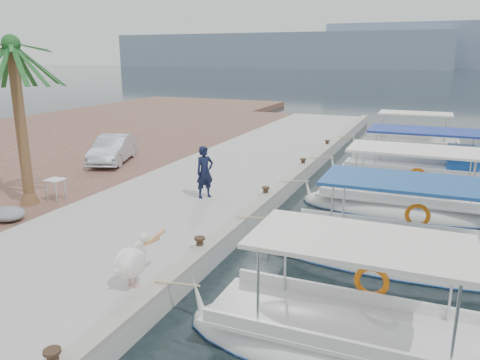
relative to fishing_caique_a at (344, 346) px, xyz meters
name	(u,v)px	position (x,y,z in m)	size (l,w,h in m)	color
ground	(260,225)	(-3.67, 5.64, -0.13)	(400.00, 400.00, 0.00)	black
concrete_quay	(235,173)	(-6.67, 10.64, 0.12)	(6.00, 40.00, 0.50)	#9C9D97
quay_curb	(297,172)	(-3.89, 10.64, 0.43)	(0.44, 40.00, 0.12)	gray
cobblestone_strip	(138,163)	(-11.67, 10.64, 0.12)	(4.00, 40.00, 0.50)	brown
fishing_caique_a	(344,346)	(0.00, 0.00, 0.00)	(6.17, 2.16, 2.83)	silver
fishing_caique_b	(400,258)	(0.67, 4.38, 0.00)	(7.51, 2.32, 2.83)	silver
fishing_caique_c	(404,208)	(0.49, 8.77, 0.00)	(7.15, 2.37, 2.83)	silver
fishing_caique_d	(419,177)	(0.82, 13.25, 0.06)	(7.59, 2.56, 2.83)	silver
fishing_caique_e	(409,151)	(0.06, 19.47, 0.00)	(6.29, 2.10, 2.83)	silver
mooring_bollards	(266,191)	(-4.02, 7.14, 0.57)	(0.28, 20.28, 0.33)	black
pelican	(132,261)	(-4.44, -0.11, 0.94)	(0.65, 1.42, 1.09)	tan
fisherman	(205,172)	(-5.90, 6.22, 1.27)	(0.65, 0.43, 1.78)	black
date_palm	(11,45)	(-10.97, 3.42, 5.40)	(4.60, 4.60, 5.98)	brown
parked_car	(113,149)	(-12.20, 9.52, 0.99)	(1.30, 3.71, 1.22)	silver
tarp_bundle	(7,214)	(-10.30, 1.91, 0.57)	(1.10, 0.90, 0.40)	slate
folding_table	(55,185)	(-10.41, 4.01, 0.90)	(0.55, 0.55, 0.73)	silver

